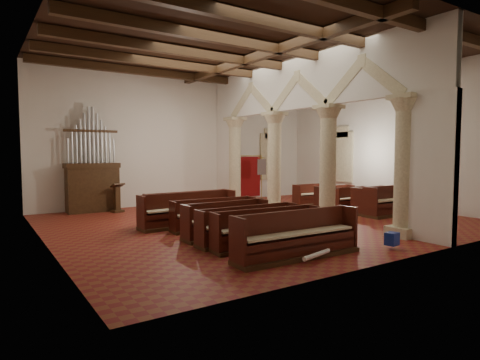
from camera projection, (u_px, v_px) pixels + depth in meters
name	position (u px, v px, depth m)	size (l,w,h in m)	color
floor	(260.00, 220.00, 14.37)	(14.00, 14.00, 0.00)	maroon
ceiling	(261.00, 50.00, 13.95)	(14.00, 14.00, 0.00)	black
wall_back	(186.00, 140.00, 19.15)	(14.00, 0.02, 6.00)	silver
wall_front	(416.00, 128.00, 9.16)	(14.00, 0.02, 6.00)	silver
wall_left	(42.00, 131.00, 10.31)	(0.02, 12.00, 6.00)	silver
wall_right	(386.00, 140.00, 18.01)	(0.02, 12.00, 6.00)	silver
ceiling_beams	(261.00, 55.00, 13.96)	(13.80, 11.80, 0.30)	#3D2713
arcade	(299.00, 122.00, 15.11)	(0.90, 11.90, 6.00)	beige
window_right_a	(416.00, 158.00, 16.80)	(0.03, 1.00, 2.20)	#306D5C
window_right_b	(343.00, 157.00, 20.13)	(0.03, 1.00, 2.20)	#306D5C
window_back	(269.00, 157.00, 21.94)	(1.00, 0.03, 2.20)	#306D5C
pipe_organ	(92.00, 178.00, 16.38)	(2.10, 0.85, 4.40)	#3D2713
lectern	(117.00, 200.00, 16.29)	(0.55, 0.57, 1.20)	#392612
dossal_curtain	(247.00, 176.00, 21.14)	(1.80, 0.07, 2.17)	maroon
processional_banner	(262.00, 185.00, 20.56)	(0.52, 0.66, 2.25)	#3D2713
hymnal_box_a	(392.00, 239.00, 10.11)	(0.32, 0.26, 0.32)	navy
hymnal_box_b	(300.00, 229.00, 11.48)	(0.29, 0.23, 0.29)	#16409B
hymnal_box_c	(274.00, 216.00, 13.69)	(0.33, 0.27, 0.33)	navy
tube_heater_a	(317.00, 255.00, 8.94)	(0.10, 0.10, 1.02)	white
tube_heater_b	(268.00, 240.00, 10.46)	(0.10, 0.10, 0.99)	white
nave_pew_0	(298.00, 242.00, 9.28)	(3.34, 0.82, 1.09)	#3D2713
nave_pew_1	(267.00, 235.00, 10.29)	(3.06, 0.87, 1.00)	#3D2713
nave_pew_2	(249.00, 230.00, 10.86)	(3.03, 0.66, 0.98)	#3D2713
nave_pew_3	(226.00, 226.00, 11.49)	(2.63, 0.71, 1.02)	#3D2713
nave_pew_4	(214.00, 219.00, 12.71)	(2.83, 0.80, 0.97)	#3D2713
nave_pew_5	(189.00, 215.00, 13.29)	(3.42, 0.92, 1.11)	#3D2713
nave_pew_6	(190.00, 212.00, 14.01)	(3.22, 0.79, 1.06)	#3D2713
aisle_pew_0	(390.00, 206.00, 15.39)	(2.32, 0.79, 1.15)	#3D2713
aisle_pew_1	(372.00, 205.00, 15.91)	(1.91, 0.78, 1.08)	#3D2713
aisle_pew_2	(351.00, 203.00, 16.70)	(2.02, 0.71, 0.99)	#3D2713
aisle_pew_3	(335.00, 200.00, 17.74)	(1.98, 0.73, 0.96)	#3D2713
aisle_pew_4	(311.00, 198.00, 18.65)	(1.82, 0.67, 0.96)	#3D2713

